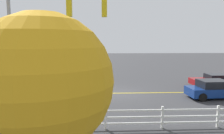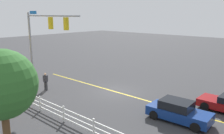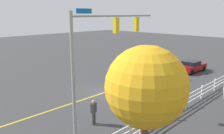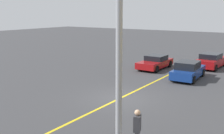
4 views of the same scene
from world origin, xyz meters
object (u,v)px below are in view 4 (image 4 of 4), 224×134
object	(u,v)px
car_0	(211,61)
car_2	(155,62)
car_1	(188,70)
pedestrian	(137,129)

from	to	relation	value
car_0	car_2	bearing A→B (deg)	131.10
car_2	car_1	bearing A→B (deg)	60.44
car_1	pedestrian	xyz separation A→B (m)	(12.46, 2.23, 0.24)
car_1	car_2	xyz separation A→B (m)	(-2.25, -3.88, -0.09)
car_1	car_0	bearing A→B (deg)	-6.06
car_1	car_2	world-z (taller)	car_1
car_0	car_1	size ratio (longest dim) A/B	1.04
car_2	car_0	bearing A→B (deg)	128.81
car_0	car_1	distance (m)	5.59
car_0	car_2	distance (m)	5.38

